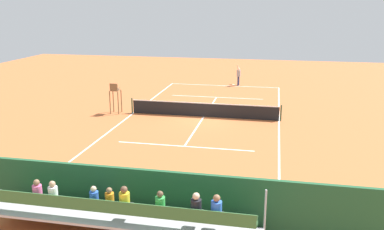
% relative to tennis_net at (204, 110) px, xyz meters
% --- Properties ---
extents(ground_plane, '(60.00, 60.00, 0.00)m').
position_rel_tennis_net_xyz_m(ground_plane, '(0.00, 0.00, -0.50)').
color(ground_plane, '#BC6033').
extents(court_line_markings, '(10.10, 22.20, 0.01)m').
position_rel_tennis_net_xyz_m(court_line_markings, '(0.00, -0.04, -0.50)').
color(court_line_markings, white).
rests_on(court_line_markings, ground).
extents(tennis_net, '(10.30, 0.10, 1.07)m').
position_rel_tennis_net_xyz_m(tennis_net, '(0.00, 0.00, 0.00)').
color(tennis_net, black).
rests_on(tennis_net, ground).
extents(backdrop_wall, '(18.00, 0.16, 2.00)m').
position_rel_tennis_net_xyz_m(backdrop_wall, '(0.00, 14.00, 0.50)').
color(backdrop_wall, '#235633').
rests_on(backdrop_wall, ground).
extents(bleacher_stand, '(9.06, 2.40, 2.48)m').
position_rel_tennis_net_xyz_m(bleacher_stand, '(0.04, 15.39, 0.48)').
color(bleacher_stand, '#B2B2B7').
rests_on(bleacher_stand, ground).
extents(umpire_chair, '(0.67, 0.67, 2.14)m').
position_rel_tennis_net_xyz_m(umpire_chair, '(6.20, 0.30, 0.81)').
color(umpire_chair, brown).
rests_on(umpire_chair, ground).
extents(courtside_bench, '(1.80, 0.40, 0.93)m').
position_rel_tennis_net_xyz_m(courtside_bench, '(-3.01, 13.27, 0.06)').
color(courtside_bench, '#33383D').
rests_on(courtside_bench, ground).
extents(equipment_bag, '(0.90, 0.36, 0.36)m').
position_rel_tennis_net_xyz_m(equipment_bag, '(-1.36, 13.40, -0.32)').
color(equipment_bag, '#334C8C').
rests_on(equipment_bag, ground).
extents(tennis_player, '(0.41, 0.55, 1.93)m').
position_rel_tennis_net_xyz_m(tennis_player, '(-1.27, -11.40, 0.51)').
color(tennis_player, navy).
rests_on(tennis_player, ground).
extents(tennis_racket, '(0.59, 0.38, 0.03)m').
position_rel_tennis_net_xyz_m(tennis_racket, '(-0.79, -11.63, -0.49)').
color(tennis_racket, black).
rests_on(tennis_racket, ground).
extents(tennis_ball_near, '(0.07, 0.07, 0.07)m').
position_rel_tennis_net_xyz_m(tennis_ball_near, '(0.56, -7.92, -0.47)').
color(tennis_ball_near, '#CCDB33').
rests_on(tennis_ball_near, ground).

